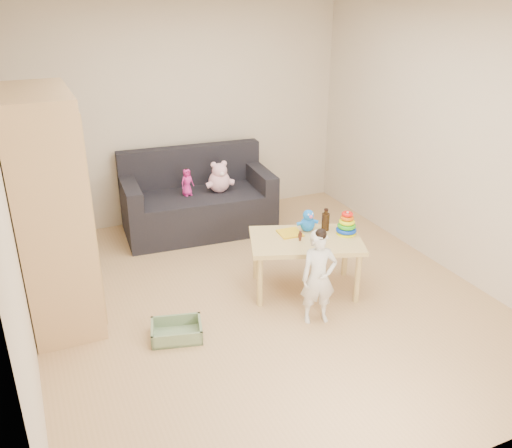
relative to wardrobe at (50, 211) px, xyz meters
name	(u,v)px	position (x,y,z in m)	size (l,w,h in m)	color
room	(263,166)	(1.72, -0.48, 0.31)	(4.50, 4.50, 4.50)	tan
wardrobe	(50,211)	(0.00, 0.00, 0.00)	(0.55, 1.10, 1.98)	tan
sofa	(199,212)	(1.67, 1.23, -0.75)	(1.72, 0.86, 0.48)	black
play_table	(305,264)	(2.15, -0.50, -0.72)	(1.03, 0.65, 0.54)	tan
storage_bin	(177,331)	(0.80, -0.76, -0.93)	(0.42, 0.31, 0.12)	gray
toddler	(319,279)	(2.00, -1.02, -0.57)	(0.31, 0.21, 0.83)	white
pink_bear	(219,179)	(1.92, 1.16, -0.35)	(0.27, 0.23, 0.31)	#FFBBD0
doll	(187,183)	(1.54, 1.20, -0.35)	(0.16, 0.11, 0.31)	#EB2C9B
ring_stacker	(347,225)	(2.55, -0.56, -0.36)	(0.20, 0.20, 0.23)	#EAFF0D
brown_bottle	(326,221)	(2.42, -0.40, -0.36)	(0.07, 0.07, 0.22)	black
blue_plush	(308,220)	(2.25, -0.35, -0.34)	(0.18, 0.14, 0.22)	#1C7DFF
wooden_figure	(300,236)	(2.08, -0.52, -0.40)	(0.04, 0.03, 0.10)	#5D2A1C
yellow_book	(290,233)	(2.07, -0.35, -0.44)	(0.21, 0.21, 0.02)	yellow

